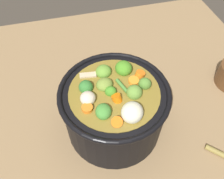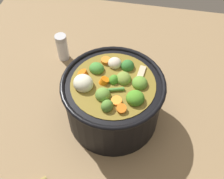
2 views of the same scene
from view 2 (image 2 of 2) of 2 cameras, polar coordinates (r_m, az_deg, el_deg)
ground_plane at (r=0.79m, az=0.20°, el=-5.52°), size 1.10×1.10×0.00m
cooking_pot at (r=0.73m, az=0.21°, el=-2.08°), size 0.26×0.26×0.18m
salt_shaker at (r=0.92m, az=-10.24°, el=8.60°), size 0.04×0.04×0.09m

